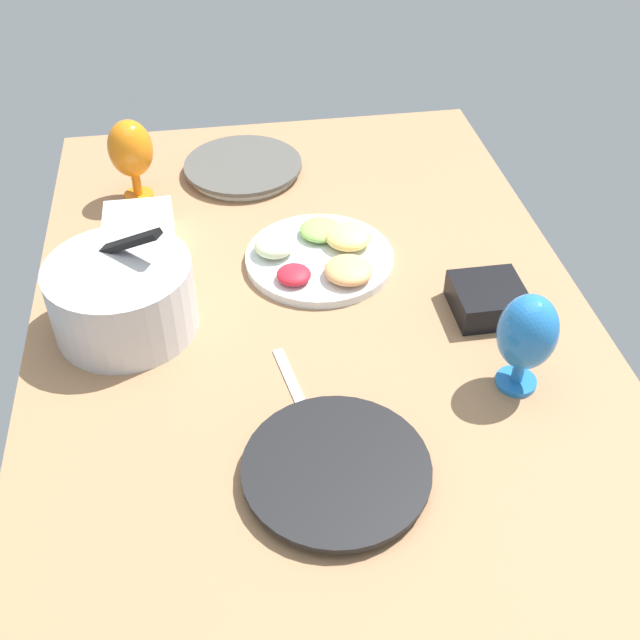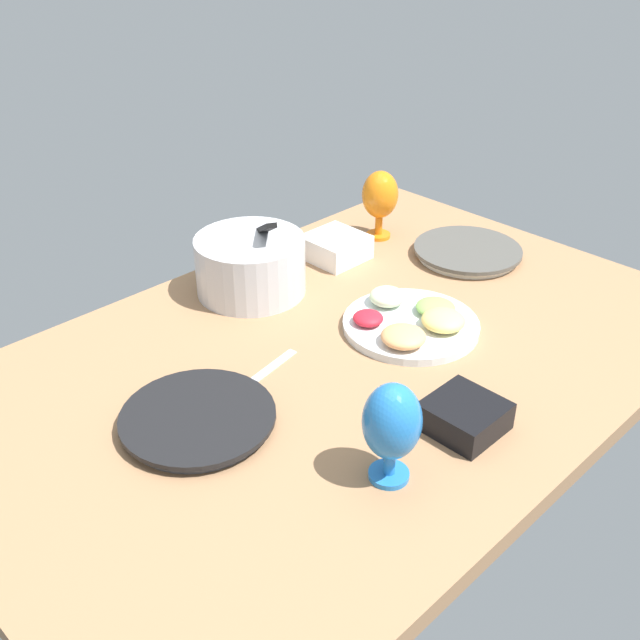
% 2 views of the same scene
% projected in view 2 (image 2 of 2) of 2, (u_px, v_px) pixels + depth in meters
% --- Properties ---
extents(ground_plane, '(1.60, 1.04, 0.04)m').
position_uv_depth(ground_plane, '(342.00, 362.00, 1.59)').
color(ground_plane, '#99704C').
extents(dinner_plate_left, '(0.28, 0.28, 0.03)m').
position_uv_depth(dinner_plate_left, '(198.00, 419.00, 1.37)').
color(dinner_plate_left, '#4C4C51').
rests_on(dinner_plate_left, ground_plane).
extents(dinner_plate_right, '(0.28, 0.28, 0.03)m').
position_uv_depth(dinner_plate_right, '(467.00, 252.00, 1.96)').
color(dinner_plate_right, silver).
rests_on(dinner_plate_right, ground_plane).
extents(mixing_bowl, '(0.26, 0.26, 0.20)m').
position_uv_depth(mixing_bowl, '(250.00, 263.00, 1.77)').
color(mixing_bowl, silver).
rests_on(mixing_bowl, ground_plane).
extents(fruit_platter, '(0.30, 0.30, 0.06)m').
position_uv_depth(fruit_platter, '(412.00, 321.00, 1.65)').
color(fruit_platter, silver).
rests_on(fruit_platter, ground_plane).
extents(hurricane_glass_blue, '(0.10, 0.10, 0.19)m').
position_uv_depth(hurricane_glass_blue, '(392.00, 424.00, 1.20)').
color(hurricane_glass_blue, blue).
rests_on(hurricane_glass_blue, ground_plane).
extents(hurricane_glass_orange, '(0.10, 0.10, 0.19)m').
position_uv_depth(hurricane_glass_orange, '(380.00, 196.00, 2.01)').
color(hurricane_glass_orange, orange).
rests_on(hurricane_glass_orange, ground_plane).
extents(square_bowl_black, '(0.13, 0.13, 0.05)m').
position_uv_depth(square_bowl_black, '(465.00, 415.00, 1.35)').
color(square_bowl_black, black).
rests_on(square_bowl_black, ground_plane).
extents(square_bowl_white, '(0.14, 0.14, 0.06)m').
position_uv_depth(square_bowl_white, '(336.00, 246.00, 1.94)').
color(square_bowl_white, white).
rests_on(square_bowl_white, ground_plane).
extents(fork_by_left_plate, '(0.18, 0.05, 0.01)m').
position_uv_depth(fork_by_left_plate, '(266.00, 370.00, 1.52)').
color(fork_by_left_plate, silver).
rests_on(fork_by_left_plate, ground_plane).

